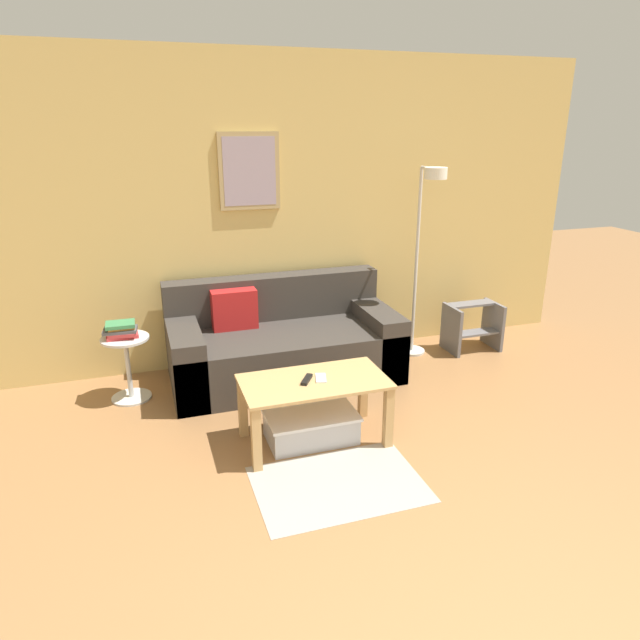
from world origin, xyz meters
The scene contains 11 objects.
wall_back centered at (0.00, 3.62, 1.28)m, with size 5.60×0.09×2.55m.
area_rug centered at (-0.20, 1.59, 0.00)m, with size 0.98×0.67×0.01m, color #A39989.
couch centered at (-0.12, 3.16, 0.28)m, with size 1.82×0.88×0.79m.
coffee_table centered at (-0.19, 2.10, 0.35)m, with size 0.94×0.50×0.44m.
storage_bin centered at (-0.20, 2.12, 0.10)m, with size 0.60×0.36×0.20m.
floor_lamp centered at (1.13, 3.16, 1.10)m, with size 0.24×0.45×1.66m.
side_table centered at (-1.33, 3.12, 0.30)m, with size 0.35×0.35×0.50m.
book_stack centered at (-1.35, 3.13, 0.56)m, with size 0.25×0.18×0.12m.
remote_control centered at (-0.24, 2.10, 0.45)m, with size 0.04×0.15×0.02m, color black.
cell_phone centered at (-0.14, 2.11, 0.44)m, with size 0.07×0.14×0.01m, color silver.
step_stool centered at (1.69, 3.18, 0.24)m, with size 0.47×0.32×0.43m.
Camera 1 is at (-1.19, -1.06, 2.01)m, focal length 32.00 mm.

